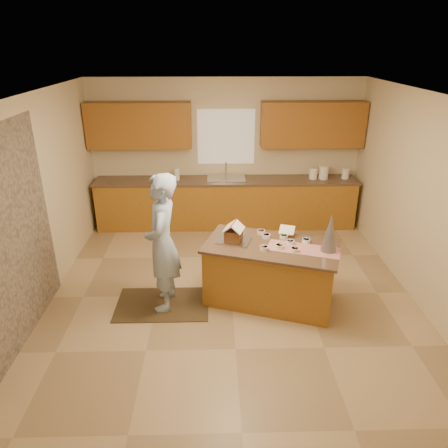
# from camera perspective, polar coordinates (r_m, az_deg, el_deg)

# --- Properties ---
(floor) EXTENTS (5.50, 5.50, 0.00)m
(floor) POSITION_cam_1_polar(r_m,az_deg,el_deg) (5.99, 1.02, -9.56)
(floor) COLOR tan
(floor) RESTS_ON ground
(ceiling) EXTENTS (5.50, 5.50, 0.00)m
(ceiling) POSITION_cam_1_polar(r_m,az_deg,el_deg) (5.05, 1.25, 17.03)
(ceiling) COLOR silver
(ceiling) RESTS_ON floor
(wall_back) EXTENTS (5.50, 5.50, 0.00)m
(wall_back) POSITION_cam_1_polar(r_m,az_deg,el_deg) (8.00, 0.25, 9.64)
(wall_back) COLOR beige
(wall_back) RESTS_ON floor
(wall_front) EXTENTS (5.50, 5.50, 0.00)m
(wall_front) POSITION_cam_1_polar(r_m,az_deg,el_deg) (2.98, 3.52, -16.69)
(wall_front) COLOR beige
(wall_front) RESTS_ON floor
(wall_left) EXTENTS (5.50, 5.50, 0.00)m
(wall_left) POSITION_cam_1_polar(r_m,az_deg,el_deg) (5.83, -24.27, 2.13)
(wall_left) COLOR beige
(wall_left) RESTS_ON floor
(wall_right) EXTENTS (5.50, 5.50, 0.00)m
(wall_right) POSITION_cam_1_polar(r_m,az_deg,el_deg) (6.03, 25.63, 2.54)
(wall_right) COLOR beige
(wall_right) RESTS_ON floor
(stone_accent) EXTENTS (0.00, 2.50, 2.50)m
(stone_accent) POSITION_cam_1_polar(r_m,az_deg,el_deg) (5.19, -27.01, -2.15)
(stone_accent) COLOR gray
(stone_accent) RESTS_ON wall_left
(window_curtain) EXTENTS (1.05, 0.03, 1.00)m
(window_curtain) POSITION_cam_1_polar(r_m,az_deg,el_deg) (7.91, 0.26, 11.70)
(window_curtain) COLOR white
(window_curtain) RESTS_ON wall_back
(back_counter_base) EXTENTS (4.80, 0.60, 0.88)m
(back_counter_base) POSITION_cam_1_polar(r_m,az_deg,el_deg) (7.99, 0.31, 2.77)
(back_counter_base) COLOR #9D6920
(back_counter_base) RESTS_ON floor
(back_counter_top) EXTENTS (4.85, 0.63, 0.04)m
(back_counter_top) POSITION_cam_1_polar(r_m,az_deg,el_deg) (7.84, 0.31, 5.92)
(back_counter_top) COLOR brown
(back_counter_top) RESTS_ON back_counter_base
(upper_cabinet_left) EXTENTS (1.85, 0.35, 0.80)m
(upper_cabinet_left) POSITION_cam_1_polar(r_m,az_deg,el_deg) (7.82, -11.43, 12.98)
(upper_cabinet_left) COLOR #9E6722
(upper_cabinet_left) RESTS_ON wall_back
(upper_cabinet_right) EXTENTS (1.85, 0.35, 0.80)m
(upper_cabinet_right) POSITION_cam_1_polar(r_m,az_deg,el_deg) (7.91, 11.90, 13.06)
(upper_cabinet_right) COLOR #9E6722
(upper_cabinet_right) RESTS_ON wall_back
(sink) EXTENTS (0.70, 0.45, 0.12)m
(sink) POSITION_cam_1_polar(r_m,az_deg,el_deg) (7.84, 0.31, 5.85)
(sink) COLOR silver
(sink) RESTS_ON back_counter_top
(faucet) EXTENTS (0.03, 0.03, 0.28)m
(faucet) POSITION_cam_1_polar(r_m,az_deg,el_deg) (7.96, 0.28, 7.40)
(faucet) COLOR silver
(faucet) RESTS_ON back_counter_top
(island_base) EXTENTS (1.82, 1.30, 0.80)m
(island_base) POSITION_cam_1_polar(r_m,az_deg,el_deg) (5.71, 6.28, -6.79)
(island_base) COLOR #9D6920
(island_base) RESTS_ON floor
(island_top) EXTENTS (1.91, 1.39, 0.04)m
(island_top) POSITION_cam_1_polar(r_m,az_deg,el_deg) (5.51, 6.47, -3.02)
(island_top) COLOR brown
(island_top) RESTS_ON island_base
(table_runner) EXTENTS (0.97, 0.60, 0.01)m
(table_runner) POSITION_cam_1_polar(r_m,az_deg,el_deg) (5.46, 10.72, -3.35)
(table_runner) COLOR #A10B0C
(table_runner) RESTS_ON island_top
(baking_tray) EXTENTS (0.50, 0.43, 0.02)m
(baking_tray) POSITION_cam_1_polar(r_m,az_deg,el_deg) (5.56, 1.31, -2.28)
(baking_tray) COLOR silver
(baking_tray) RESTS_ON island_top
(cookbook) EXTENTS (0.24, 0.21, 0.09)m
(cookbook) POSITION_cam_1_polar(r_m,az_deg,el_deg) (5.76, 8.51, -0.81)
(cookbook) COLOR white
(cookbook) RESTS_ON island_top
(tinsel_tree) EXTENTS (0.25, 0.25, 0.50)m
(tinsel_tree) POSITION_cam_1_polar(r_m,az_deg,el_deg) (5.38, 14.16, -1.16)
(tinsel_tree) COLOR #A3A2AE
(tinsel_tree) RESTS_ON island_top
(rug) EXTENTS (1.24, 0.81, 0.01)m
(rug) POSITION_cam_1_polar(r_m,az_deg,el_deg) (5.85, -8.31, -10.69)
(rug) COLOR black
(rug) RESTS_ON floor
(boy) EXTENTS (0.45, 0.68, 1.82)m
(boy) POSITION_cam_1_polar(r_m,az_deg,el_deg) (5.38, -8.34, -2.58)
(boy) COLOR #95AED4
(boy) RESTS_ON rug
(canister_a) EXTENTS (0.15, 0.15, 0.20)m
(canister_a) POSITION_cam_1_polar(r_m,az_deg,el_deg) (8.01, 11.99, 6.71)
(canister_a) COLOR white
(canister_a) RESTS_ON back_counter_top
(canister_b) EXTENTS (0.17, 0.17, 0.24)m
(canister_b) POSITION_cam_1_polar(r_m,az_deg,el_deg) (8.05, 13.35, 6.81)
(canister_b) COLOR white
(canister_b) RESTS_ON back_counter_top
(canister_c) EXTENTS (0.13, 0.13, 0.19)m
(canister_c) POSITION_cam_1_polar(r_m,az_deg,el_deg) (8.17, 16.13, 6.56)
(canister_c) COLOR white
(canister_c) RESTS_ON back_counter_top
(paper_towel) EXTENTS (0.10, 0.10, 0.22)m
(paper_towel) POSITION_cam_1_polar(r_m,az_deg,el_deg) (7.82, -6.42, 6.75)
(paper_towel) COLOR white
(paper_towel) RESTS_ON back_counter_top
(gingerbread_house) EXTENTS (0.32, 0.32, 0.26)m
(gingerbread_house) POSITION_cam_1_polar(r_m,az_deg,el_deg) (5.51, 1.32, -1.28)
(gingerbread_house) COLOR brown
(gingerbread_house) RESTS_ON baking_tray
(candy_bowls) EXTENTS (0.69, 0.66, 0.05)m
(candy_bowls) POSITION_cam_1_polar(r_m,az_deg,el_deg) (5.56, 7.66, -2.33)
(candy_bowls) COLOR #C57322
(candy_bowls) RESTS_ON island_top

